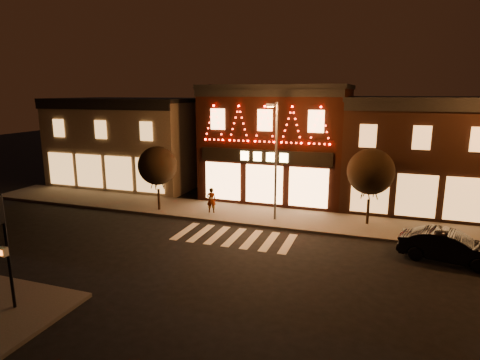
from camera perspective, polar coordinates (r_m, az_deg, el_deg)
The scene contains 11 objects.
ground at distance 18.91m, azimuth -5.04°, elevation -12.07°, with size 120.00×120.00×0.00m, color black.
sidewalk_far at distance 25.42m, azimuth 6.55°, elevation -5.43°, with size 44.00×4.00×0.15m, color #47423D.
building_left at distance 36.09m, azimuth -15.04°, elevation 5.34°, with size 12.20×8.28×7.30m.
building_pulp at distance 30.71m, azimuth 5.55°, elevation 5.49°, with size 10.20×8.34×8.30m.
building_right_a at distance 30.03m, azimuth 23.47°, elevation 3.60°, with size 9.20×8.28×7.50m.
traffic_signal_near at distance 16.23m, azimuth -30.71°, elevation -6.10°, with size 0.31×0.44×4.25m.
streetlamp_mid at distance 23.86m, azimuth 5.00°, elevation 3.90°, with size 0.45×1.62×7.09m.
tree_left at distance 26.78m, azimuth -11.62°, elevation 1.99°, with size 2.53×2.53×4.22m.
tree_right at distance 24.47m, azimuth 18.02°, elevation 1.13°, with size 2.69×2.69×4.50m.
dark_sedan at distance 21.44m, azimuth 27.53°, elevation -8.37°, with size 1.55×4.43×1.46m, color black.
pedestrian at distance 26.10m, azimuth -4.09°, elevation -2.85°, with size 0.60×0.39×1.64m, color gray.
Camera 1 is at (7.15, -15.67, 7.80)m, focal length 30.13 mm.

